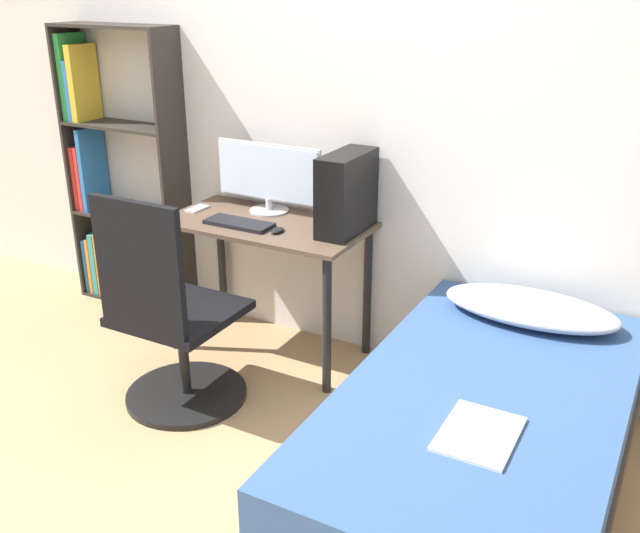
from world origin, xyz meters
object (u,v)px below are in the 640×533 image
(bed, at_px, (480,446))
(monitor, at_px, (268,176))
(pc_tower, at_px, (347,193))
(bookshelf, at_px, (109,174))
(keyboard, at_px, (239,223))
(office_chair, at_px, (171,330))

(bed, height_order, monitor, monitor)
(pc_tower, bearing_deg, bed, -37.10)
(bookshelf, relative_size, keyboard, 4.71)
(office_chair, xyz_separation_m, pc_tower, (0.53, 0.74, 0.54))
(office_chair, distance_m, monitor, 0.99)
(monitor, xyz_separation_m, keyboard, (-0.01, -0.27, -0.18))
(bookshelf, distance_m, keyboard, 1.17)
(bookshelf, height_order, keyboard, bookshelf)
(office_chair, xyz_separation_m, monitor, (0.02, 0.83, 0.54))
(bookshelf, height_order, office_chair, bookshelf)
(keyboard, bearing_deg, office_chair, -91.04)
(office_chair, bearing_deg, monitor, 88.67)
(office_chair, height_order, bed, office_chair)
(monitor, distance_m, keyboard, 0.33)
(bookshelf, xyz_separation_m, keyboard, (1.13, -0.27, -0.05))
(keyboard, bearing_deg, bookshelf, 166.74)
(monitor, bearing_deg, bookshelf, -179.85)
(bed, distance_m, pc_tower, 1.36)
(monitor, xyz_separation_m, pc_tower, (0.51, -0.09, 0.00))
(office_chair, distance_m, keyboard, 0.66)
(office_chair, distance_m, pc_tower, 1.05)
(keyboard, xyz_separation_m, pc_tower, (0.52, 0.18, 0.19))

